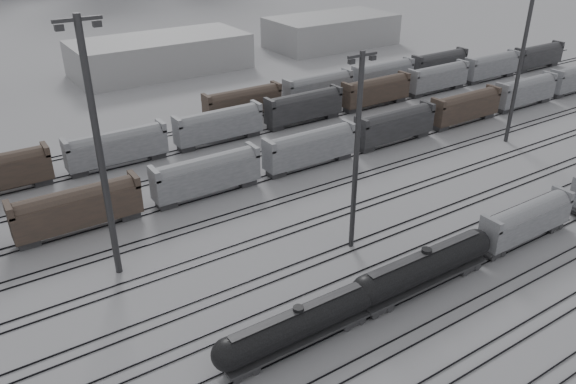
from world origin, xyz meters
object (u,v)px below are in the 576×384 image
hopper_car_a (526,219)px  light_mast_c (357,150)px  tank_car_b (425,267)px  tank_car_a (298,325)px

hopper_car_a → light_mast_c: light_mast_c is taller
tank_car_b → hopper_car_a: hopper_car_a is taller
tank_car_a → light_mast_c: bearing=35.5°
tank_car_b → hopper_car_a: 16.37m
hopper_car_a → tank_car_a: bearing=180.0°
tank_car_b → light_mast_c: bearing=95.7°
tank_car_b → hopper_car_a: bearing=0.0°
tank_car_a → light_mast_c: (14.48, 10.31, 9.57)m
tank_car_b → light_mast_c: (-1.02, 10.31, 9.35)m
tank_car_a → tank_car_b: size_ratio=0.91×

